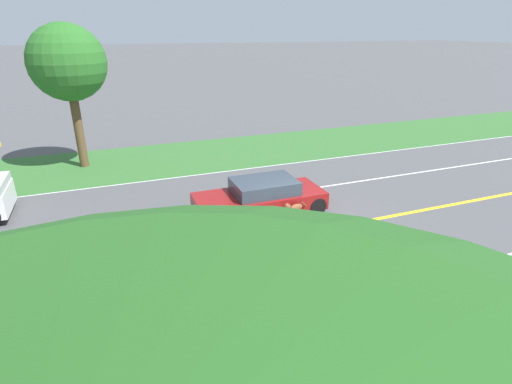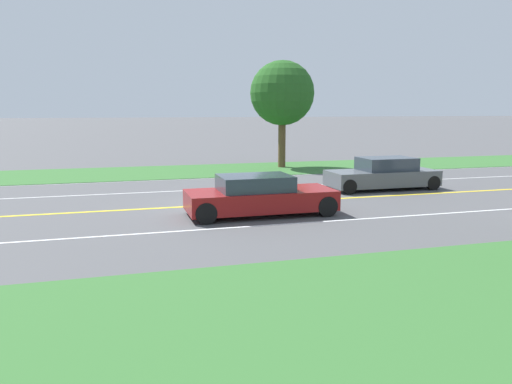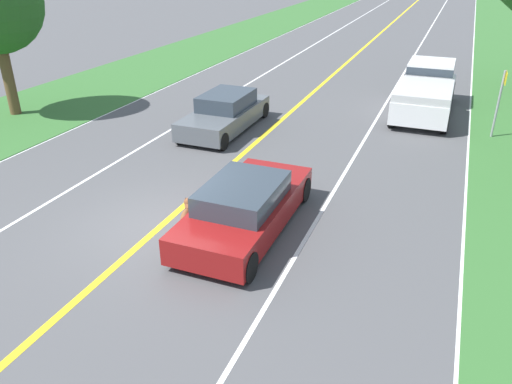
% 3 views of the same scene
% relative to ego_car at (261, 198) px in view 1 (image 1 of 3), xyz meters
% --- Properties ---
extents(ground_plane, '(400.00, 400.00, 0.00)m').
position_rel_ego_car_xyz_m(ground_plane, '(-2.00, -0.69, -0.61)').
color(ground_plane, '#4C4C4F').
extents(centre_divider_line, '(0.18, 160.00, 0.01)m').
position_rel_ego_car_xyz_m(centre_divider_line, '(-2.00, -0.69, -0.61)').
color(centre_divider_line, yellow).
rests_on(centre_divider_line, ground).
extents(lane_edge_line_right, '(0.14, 160.00, 0.01)m').
position_rel_ego_car_xyz_m(lane_edge_line_right, '(5.00, -0.69, -0.61)').
color(lane_edge_line_right, white).
rests_on(lane_edge_line_right, ground).
extents(lane_dash_same_dir, '(0.10, 160.00, 0.01)m').
position_rel_ego_car_xyz_m(lane_dash_same_dir, '(1.50, -0.69, -0.61)').
color(lane_dash_same_dir, white).
rests_on(lane_dash_same_dir, ground).
extents(lane_dash_oncoming, '(0.10, 160.00, 0.01)m').
position_rel_ego_car_xyz_m(lane_dash_oncoming, '(-5.50, -0.69, -0.61)').
color(lane_dash_oncoming, white).
rests_on(lane_dash_oncoming, ground).
extents(grass_verge_right, '(6.00, 160.00, 0.03)m').
position_rel_ego_car_xyz_m(grass_verge_right, '(8.00, -0.69, -0.60)').
color(grass_verge_right, '#33662D').
rests_on(grass_verge_right, ground).
extents(ego_car, '(1.94, 4.75, 1.29)m').
position_rel_ego_car_xyz_m(ego_car, '(0.00, 0.00, 0.00)').
color(ego_car, maroon).
rests_on(ego_car, ground).
extents(dog, '(0.45, 1.11, 0.85)m').
position_rel_ego_car_xyz_m(dog, '(-1.18, -0.77, -0.07)').
color(dog, brown).
rests_on(dog, ground).
extents(oncoming_car, '(1.85, 4.69, 1.35)m').
position_rel_ego_car_xyz_m(oncoming_car, '(-3.61, 6.59, 0.01)').
color(oncoming_car, '#51565B').
rests_on(oncoming_car, ground).
extents(roadside_tree_right_near, '(3.46, 3.46, 6.70)m').
position_rel_ego_car_xyz_m(roadside_tree_right_near, '(8.22, 6.20, 4.30)').
color(roadside_tree_right_near, brown).
rests_on(roadside_tree_right_near, ground).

